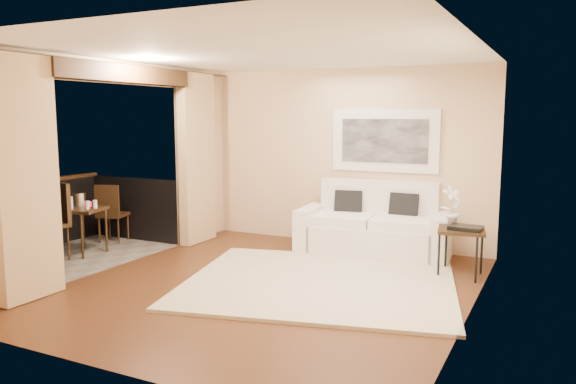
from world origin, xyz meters
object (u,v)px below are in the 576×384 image
Objects in this scene: orchid at (452,205)px; balcony_chair_near at (56,215)px; ice_bucket at (79,200)px; balcony_chair_far at (110,209)px; side_table at (461,233)px; sofa at (375,228)px; bistro_table at (82,214)px.

orchid is 0.48× the size of balcony_chair_near.
ice_bucket is at bearing -165.20° from orchid.
orchid is 0.56× the size of balcony_chair_far.
balcony_chair_near reaches higher than side_table.
sofa is 4.50m from balcony_chair_near.
balcony_chair_near reaches higher than balcony_chair_far.
side_table is 5.25m from bistro_table.
orchid is 5.16m from balcony_chair_far.
ice_bucket is at bearing 112.15° from balcony_chair_near.
bistro_table is 0.75× the size of balcony_chair_far.
ice_bucket is (-0.02, 0.45, 0.15)m from balcony_chair_near.
ice_bucket is at bearing -160.29° from sofa.
balcony_chair_far reaches higher than bistro_table.
balcony_chair_near is at bearing 77.38° from balcony_chair_far.
balcony_chair_far is (-3.94, -1.19, 0.17)m from sofa.
balcony_chair_near is (-0.10, -0.37, 0.03)m from bistro_table.
side_table is 5.45m from balcony_chair_near.
ice_bucket is at bearing -167.34° from side_table.
balcony_chair_far reaches higher than ice_bucket.
bistro_table is 0.74m from balcony_chair_far.
orchid is (1.17, -0.49, 0.50)m from sofa.
orchid reaches higher than sofa.
balcony_chair_near is (-3.87, -2.28, 0.26)m from sofa.
balcony_chair_far is 0.87× the size of balcony_chair_near.
orchid is 2.58× the size of ice_bucket.
bistro_table is (-4.95, -1.42, -0.28)m from orchid.
ice_bucket is at bearing 77.95° from balcony_chair_far.
side_table is 5.35m from ice_bucket.
bistro_table reaches higher than side_table.
side_table is 0.91× the size of bistro_table.
orchid is at bearing 132.58° from side_table.
side_table is 3.19× the size of ice_bucket.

